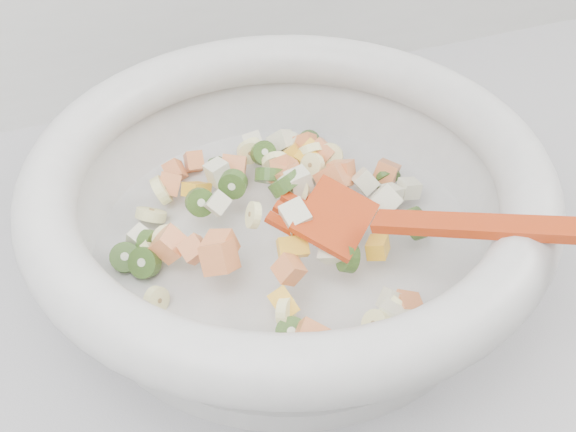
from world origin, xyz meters
name	(u,v)px	position (x,y,z in m)	size (l,w,h in m)	color
mixing_bowl	(288,202)	(0.04, 1.44, 0.97)	(0.43, 0.43, 0.14)	silver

